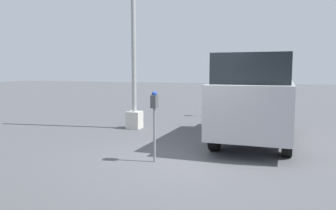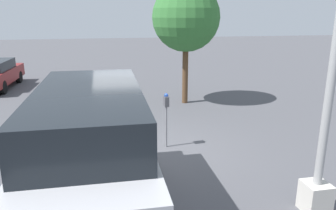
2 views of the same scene
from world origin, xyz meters
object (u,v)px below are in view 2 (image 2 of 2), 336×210
Objects in this scene: lamp_post at (327,111)px; parking_meter_near at (166,108)px; street_tree at (186,18)px; parked_van at (92,151)px.

parking_meter_near is at bearing -149.38° from lamp_post.
parking_meter_near is 4.99m from street_tree.
street_tree is (-7.60, -0.43, 1.37)m from lamp_post.
lamp_post is 1.34× the size of parked_van.
lamp_post is (3.39, 2.01, 0.80)m from parking_meter_near.
parked_van is at bearing -25.88° from street_tree.
parking_meter_near is 3.29m from parked_van.
street_tree is at bearing -176.76° from lamp_post.
lamp_post is at bearing 27.06° from parking_meter_near.
lamp_post reaches higher than street_tree.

